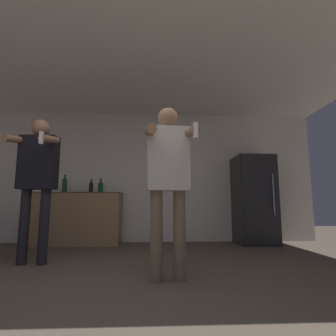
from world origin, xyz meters
name	(u,v)px	position (x,y,z in m)	size (l,w,h in m)	color
ground_plane	(106,311)	(0.00, 0.00, 0.00)	(14.00, 14.00, 0.00)	#4C4238
wall_back	(139,176)	(0.00, 3.34, 1.27)	(7.00, 0.06, 2.55)	silver
ceiling_slab	(134,73)	(0.00, 1.65, 2.57)	(7.00, 3.83, 0.05)	silver
refrigerator	(254,199)	(2.16, 2.97, 0.81)	(0.68, 0.72, 1.61)	#262628
counter	(78,218)	(-1.07, 3.03, 0.47)	(1.55, 0.58, 0.93)	#997551
bottle_dark_rum	(91,187)	(-0.87, 3.04, 1.03)	(0.07, 0.07, 0.26)	black
bottle_green_wine	(65,185)	(-1.35, 3.04, 1.07)	(0.09, 0.09, 0.34)	#194723
bottle_clear_vodka	(101,187)	(-0.70, 3.04, 1.04)	(0.09, 0.09, 0.29)	#194723
person_woman_foreground	(168,172)	(0.45, 0.66, 1.02)	(0.51, 0.49, 1.68)	#75664C
person_man_side	(37,173)	(-1.14, 1.42, 1.10)	(0.53, 0.53, 1.78)	black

